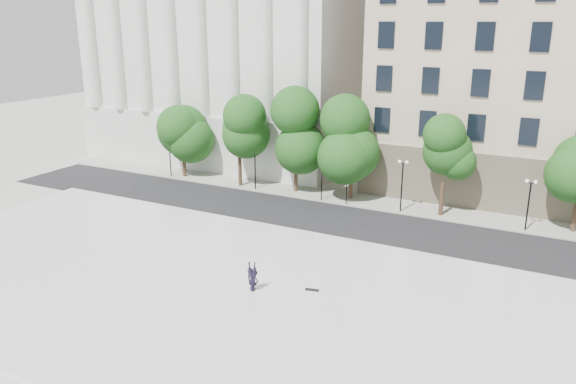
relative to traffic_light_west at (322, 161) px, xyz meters
name	(u,v)px	position (x,y,z in m)	size (l,w,h in m)	color
ground	(160,312)	(0.11, -22.30, -3.68)	(160.00, 160.00, 0.00)	beige
plaza	(192,286)	(0.11, -19.30, -3.46)	(44.00, 22.00, 0.45)	silver
street	(301,215)	(0.11, -4.30, -3.67)	(60.00, 8.00, 0.02)	black
far_sidewalk	(330,196)	(0.11, 1.70, -3.62)	(60.00, 4.00, 0.12)	#B1AFA3
building_west	(250,43)	(-16.89, 16.27, 9.20)	(31.50, 27.65, 25.60)	silver
traffic_light_west	(322,161)	(0.00, 0.00, 0.00)	(0.68, 1.74, 4.19)	black
traffic_light_east	(347,164)	(2.38, 0.00, 0.02)	(0.88, 1.79, 4.21)	black
person_lying	(253,287)	(3.89, -18.49, -2.99)	(0.65, 0.43, 1.78)	black
skateboard	(312,290)	(6.94, -16.90, -3.19)	(0.80, 0.20, 0.08)	black
street_trees	(312,138)	(-1.59, 1.23, 1.65)	(40.18, 5.50, 8.07)	#382619
lamp_posts	(323,168)	(-0.04, 0.30, -0.69)	(34.92, 0.28, 4.51)	black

